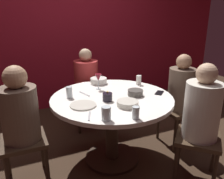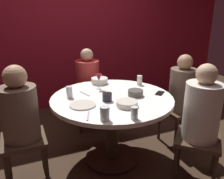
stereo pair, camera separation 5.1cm
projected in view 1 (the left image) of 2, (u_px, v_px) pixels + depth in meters
ground_plane at (112, 158)px, 2.67m from camera, size 8.00×8.00×0.00m
back_wall at (67, 30)px, 3.84m from camera, size 6.00×0.10×2.60m
dining_table at (112, 111)px, 2.48m from camera, size 1.27×1.27×0.75m
seated_diner_left at (20, 114)px, 2.09m from camera, size 0.40×0.40×1.17m
seated_diner_back at (86, 80)px, 3.21m from camera, size 0.40×0.40×1.13m
seated_diner_right at (181, 90)px, 2.79m from camera, size 0.40×0.40×1.13m
seated_diner_front_right at (202, 112)px, 2.13m from camera, size 0.57×0.57×1.18m
candle_holder at (107, 97)px, 2.30m from camera, size 0.10×0.10×0.10m
wine_glass at (98, 78)px, 2.63m from camera, size 0.08×0.08×0.18m
dinner_plate at (83, 105)px, 2.19m from camera, size 0.25×0.25×0.01m
cell_phone at (159, 93)px, 2.53m from camera, size 0.15×0.15×0.01m
bowl_serving_large at (135, 93)px, 2.45m from camera, size 0.16×0.16×0.06m
bowl_salad_center at (128, 103)px, 2.19m from camera, size 0.20×0.20×0.05m
bowl_small_white at (99, 81)px, 2.86m from camera, size 0.20×0.20×0.07m
cup_near_candle at (69, 92)px, 2.38m from camera, size 0.06×0.06×0.12m
cup_by_left_diner at (139, 80)px, 2.81m from camera, size 0.06×0.06×0.11m
cup_by_right_diner at (136, 113)px, 1.92m from camera, size 0.06×0.06×0.11m
cup_center_front at (106, 113)px, 1.89m from camera, size 0.08×0.08×0.12m
fork_near_plate at (89, 116)px, 1.98m from camera, size 0.08×0.17×0.01m
knife_near_plate at (84, 94)px, 2.50m from camera, size 0.07×0.18×0.01m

